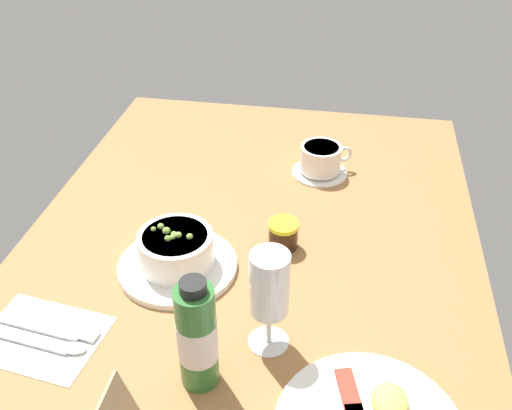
{
  "coord_description": "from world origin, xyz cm",
  "views": [
    {
      "loc": [
        83.32,
        15.24,
        66.55
      ],
      "look_at": [
        0.32,
        0.89,
        7.25
      ],
      "focal_mm": 40.3,
      "sensor_mm": 36.0,
      "label": 1
    }
  ],
  "objects_px": {
    "porridge_bowl": "(177,253)",
    "coffee_cup": "(321,160)",
    "cutlery_setting": "(44,337)",
    "wine_glass": "(270,288)",
    "jam_jar": "(283,235)",
    "sauce_bottle_green": "(197,337)"
  },
  "relations": [
    {
      "from": "coffee_cup",
      "to": "cutlery_setting",
      "type": "bearing_deg",
      "value": -34.56
    },
    {
      "from": "porridge_bowl",
      "to": "cutlery_setting",
      "type": "distance_m",
      "value": 0.25
    },
    {
      "from": "coffee_cup",
      "to": "sauce_bottle_green",
      "type": "relative_size",
      "value": 0.7
    },
    {
      "from": "porridge_bowl",
      "to": "coffee_cup",
      "type": "distance_m",
      "value": 0.42
    },
    {
      "from": "wine_glass",
      "to": "jam_jar",
      "type": "distance_m",
      "value": 0.24
    },
    {
      "from": "cutlery_setting",
      "to": "sauce_bottle_green",
      "type": "distance_m",
      "value": 0.27
    },
    {
      "from": "porridge_bowl",
      "to": "jam_jar",
      "type": "xyz_separation_m",
      "value": [
        -0.09,
        0.17,
        -0.01
      ]
    },
    {
      "from": "wine_glass",
      "to": "sauce_bottle_green",
      "type": "relative_size",
      "value": 0.93
    },
    {
      "from": "jam_jar",
      "to": "sauce_bottle_green",
      "type": "distance_m",
      "value": 0.32
    },
    {
      "from": "porridge_bowl",
      "to": "coffee_cup",
      "type": "xyz_separation_m",
      "value": [
        -0.36,
        0.22,
        -0.0
      ]
    },
    {
      "from": "wine_glass",
      "to": "sauce_bottle_green",
      "type": "distance_m",
      "value": 0.12
    },
    {
      "from": "coffee_cup",
      "to": "wine_glass",
      "type": "xyz_separation_m",
      "value": [
        0.49,
        -0.04,
        0.08
      ]
    },
    {
      "from": "cutlery_setting",
      "to": "jam_jar",
      "type": "xyz_separation_m",
      "value": [
        -0.28,
        0.33,
        0.02
      ]
    },
    {
      "from": "coffee_cup",
      "to": "porridge_bowl",
      "type": "bearing_deg",
      "value": -31.56
    },
    {
      "from": "wine_glass",
      "to": "sauce_bottle_green",
      "type": "height_order",
      "value": "sauce_bottle_green"
    },
    {
      "from": "cutlery_setting",
      "to": "coffee_cup",
      "type": "relative_size",
      "value": 1.56
    },
    {
      "from": "porridge_bowl",
      "to": "wine_glass",
      "type": "height_order",
      "value": "wine_glass"
    },
    {
      "from": "porridge_bowl",
      "to": "cutlery_setting",
      "type": "xyz_separation_m",
      "value": [
        0.19,
        -0.16,
        -0.03
      ]
    },
    {
      "from": "jam_jar",
      "to": "coffee_cup",
      "type": "bearing_deg",
      "value": 170.0
    },
    {
      "from": "cutlery_setting",
      "to": "wine_glass",
      "type": "relative_size",
      "value": 1.17
    },
    {
      "from": "porridge_bowl",
      "to": "sauce_bottle_green",
      "type": "xyz_separation_m",
      "value": [
        0.22,
        0.1,
        0.05
      ]
    },
    {
      "from": "cutlery_setting",
      "to": "wine_glass",
      "type": "bearing_deg",
      "value": 98.57
    }
  ]
}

